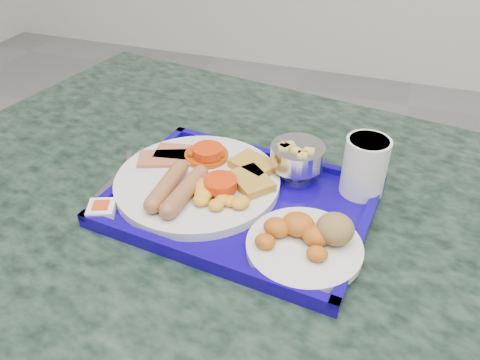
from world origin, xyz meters
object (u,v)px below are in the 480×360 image
object	(u,v)px
juice_cup	(365,165)
table	(248,279)
tray	(240,203)
fruit_bowl	(297,156)
main_plate	(201,180)
bread_plate	(308,239)

from	to	relation	value
juice_cup	table	bearing A→B (deg)	-161.44
table	juice_cup	world-z (taller)	juice_cup
tray	fruit_bowl	xyz separation A→B (m)	(0.07, 0.09, 0.05)
fruit_bowl	juice_cup	xyz separation A→B (m)	(0.11, -0.01, 0.01)
juice_cup	main_plate	bearing A→B (deg)	-163.47
tray	juice_cup	world-z (taller)	juice_cup
bread_plate	juice_cup	world-z (taller)	juice_cup
table	tray	size ratio (longest dim) A/B	3.18
table	main_plate	world-z (taller)	main_plate
tray	fruit_bowl	size ratio (longest dim) A/B	4.78
table	fruit_bowl	distance (m)	0.27
fruit_bowl	juice_cup	size ratio (longest dim) A/B	0.93
tray	main_plate	bearing A→B (deg)	169.16
bread_plate	fruit_bowl	distance (m)	0.17
table	main_plate	bearing A→B (deg)	-168.08
tray	main_plate	xyz separation A→B (m)	(-0.07, 0.01, 0.02)
table	bread_plate	world-z (taller)	bread_plate
main_plate	bread_plate	size ratio (longest dim) A/B	1.68
bread_plate	juice_cup	distance (m)	0.17
table	fruit_bowl	xyz separation A→B (m)	(0.06, 0.06, 0.25)
table	juice_cup	distance (m)	0.32
tray	juice_cup	xyz separation A→B (m)	(0.18, 0.09, 0.06)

